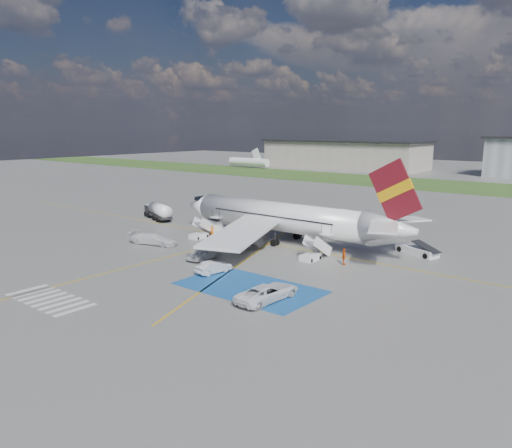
# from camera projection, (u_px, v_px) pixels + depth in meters

# --- Properties ---
(ground) EXTENTS (400.00, 400.00, 0.00)m
(ground) POSITION_uv_depth(u_px,v_px,m) (205.00, 262.00, 57.59)
(ground) COLOR #60605E
(ground) RESTS_ON ground
(grass_strip) EXTENTS (400.00, 30.00, 0.01)m
(grass_strip) POSITION_uv_depth(u_px,v_px,m) (463.00, 187.00, 129.89)
(grass_strip) COLOR #2D4C1E
(grass_strip) RESTS_ON ground
(taxiway_line_main) EXTENTS (120.00, 0.20, 0.01)m
(taxiway_line_main) POSITION_uv_depth(u_px,v_px,m) (269.00, 243.00, 66.73)
(taxiway_line_main) COLOR gold
(taxiway_line_main) RESTS_ON ground
(taxiway_line_cross) EXTENTS (0.20, 60.00, 0.01)m
(taxiway_line_cross) POSITION_uv_depth(u_px,v_px,m) (105.00, 273.00, 53.08)
(taxiway_line_cross) COLOR gold
(taxiway_line_cross) RESTS_ON ground
(taxiway_line_diag) EXTENTS (20.71, 56.45, 0.01)m
(taxiway_line_diag) POSITION_uv_depth(u_px,v_px,m) (269.00, 243.00, 66.73)
(taxiway_line_diag) COLOR gold
(taxiway_line_diag) RESTS_ON ground
(staging_box) EXTENTS (14.00, 8.00, 0.01)m
(staging_box) POSITION_uv_depth(u_px,v_px,m) (249.00, 287.00, 48.35)
(staging_box) COLOR #184F93
(staging_box) RESTS_ON ground
(crosswalk) EXTENTS (9.00, 4.00, 0.01)m
(crosswalk) POSITION_uv_depth(u_px,v_px,m) (50.00, 299.00, 45.01)
(crosswalk) COLOR silver
(crosswalk) RESTS_ON ground
(terminal_west) EXTENTS (60.00, 22.00, 10.00)m
(terminal_west) POSITION_uv_depth(u_px,v_px,m) (344.00, 155.00, 189.67)
(terminal_west) COLOR gray
(terminal_west) RESTS_ON ground
(airliner) EXTENTS (36.81, 32.95, 11.92)m
(airliner) POSITION_uv_depth(u_px,v_px,m) (287.00, 218.00, 66.67)
(airliner) COLOR white
(airliner) RESTS_ON ground
(airstairs_fwd) EXTENTS (1.90, 5.20, 3.60)m
(airstairs_fwd) POSITION_uv_depth(u_px,v_px,m) (201.00, 233.00, 69.99)
(airstairs_fwd) COLOR white
(airstairs_fwd) RESTS_ON ground
(airstairs_aft) EXTENTS (1.90, 5.20, 3.60)m
(airstairs_aft) POSITION_uv_depth(u_px,v_px,m) (312.00, 254.00, 58.52)
(airstairs_aft) COLOR white
(airstairs_aft) RESTS_ON ground
(fuel_tanker) EXTENTS (8.39, 4.88, 2.79)m
(fuel_tanker) POSITION_uv_depth(u_px,v_px,m) (158.00, 213.00, 83.88)
(fuel_tanker) COLOR black
(fuel_tanker) RESTS_ON ground
(gpu_cart) EXTENTS (2.42, 1.74, 1.86)m
(gpu_cart) POSITION_uv_depth(u_px,v_px,m) (215.00, 226.00, 74.09)
(gpu_cart) COLOR white
(gpu_cart) RESTS_ON ground
(belt_loader) EXTENTS (6.00, 3.65, 1.74)m
(belt_loader) POSITION_uv_depth(u_px,v_px,m) (417.00, 251.00, 60.90)
(belt_loader) COLOR white
(belt_loader) RESTS_ON ground
(car_silver_a) EXTENTS (2.02, 4.62, 1.55)m
(car_silver_a) POSITION_uv_depth(u_px,v_px,m) (204.00, 253.00, 58.54)
(car_silver_a) COLOR silver
(car_silver_a) RESTS_ON ground
(car_silver_b) EXTENTS (1.91, 4.20, 1.34)m
(car_silver_b) POSITION_uv_depth(u_px,v_px,m) (214.00, 267.00, 53.01)
(car_silver_b) COLOR #AAACB1
(car_silver_b) RESTS_ON ground
(van_white_a) EXTENTS (2.69, 5.41, 1.99)m
(van_white_a) POSITION_uv_depth(u_px,v_px,m) (268.00, 290.00, 44.60)
(van_white_a) COLOR white
(van_white_a) RESTS_ON ground
(van_white_b) EXTENTS (5.67, 3.32, 2.08)m
(van_white_b) POSITION_uv_depth(u_px,v_px,m) (153.00, 237.00, 65.98)
(van_white_b) COLOR silver
(van_white_b) RESTS_ON ground
(crew_fwd) EXTENTS (0.68, 0.48, 1.75)m
(crew_fwd) POSITION_uv_depth(u_px,v_px,m) (212.00, 232.00, 69.90)
(crew_fwd) COLOR orange
(crew_fwd) RESTS_ON ground
(crew_nose) EXTENTS (0.82, 1.00, 1.89)m
(crew_nose) POSITION_uv_depth(u_px,v_px,m) (235.00, 227.00, 73.18)
(crew_nose) COLOR orange
(crew_nose) RESTS_ON ground
(crew_aft) EXTENTS (0.99, 1.17, 1.88)m
(crew_aft) POSITION_uv_depth(u_px,v_px,m) (344.00, 257.00, 56.25)
(crew_aft) COLOR #E6550C
(crew_aft) RESTS_ON ground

